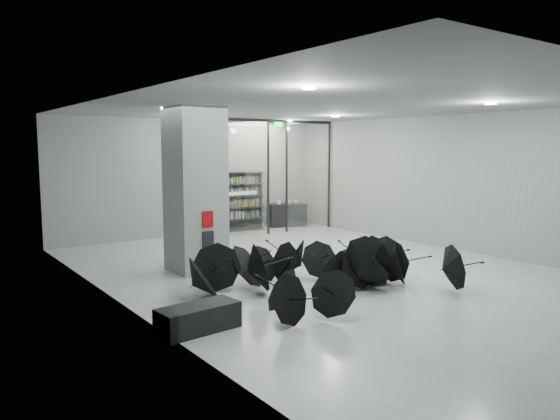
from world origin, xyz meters
TOP-DOWN VIEW (x-y plane):
  - room at (0.00, 0.00)m, footprint 14.00×14.02m
  - column at (-2.50, 2.00)m, footprint 1.20×1.20m
  - fire_cabinet at (-2.50, 1.38)m, footprint 0.28×0.04m
  - info_panel at (-2.50, 1.38)m, footprint 0.30×0.03m
  - exit_sign at (2.40, 5.30)m, footprint 0.30×0.06m
  - glass_partition at (2.39, 5.50)m, footprint 5.06×0.08m
  - bench at (-4.50, -1.98)m, footprint 1.41×0.70m
  - bookshelf at (1.61, 6.75)m, footprint 1.98×0.67m
  - shop_counter at (3.74, 6.61)m, footprint 1.57×0.94m
  - umbrella_cluster at (-1.04, -1.16)m, footprint 5.73×4.45m

SIDE VIEW (x-z plane):
  - bench at x=-4.50m, z-range 0.00..0.44m
  - umbrella_cluster at x=-1.04m, z-range -0.35..0.96m
  - shop_counter at x=3.74m, z-range 0.00..0.88m
  - info_panel at x=-2.50m, z-range 0.64..1.06m
  - bookshelf at x=1.61m, z-range 0.00..2.14m
  - fire_cabinet at x=-2.50m, z-range 1.16..1.54m
  - column at x=-2.50m, z-range 0.00..4.00m
  - glass_partition at x=2.39m, z-range 0.18..4.18m
  - room at x=0.00m, z-range 0.84..4.85m
  - exit_sign at x=2.40m, z-range 3.74..3.90m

